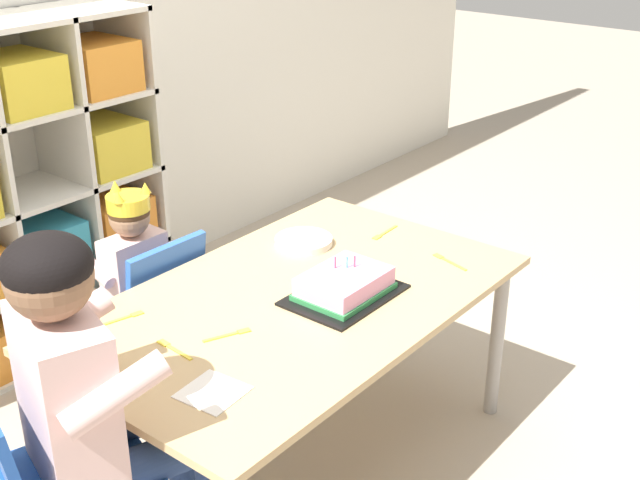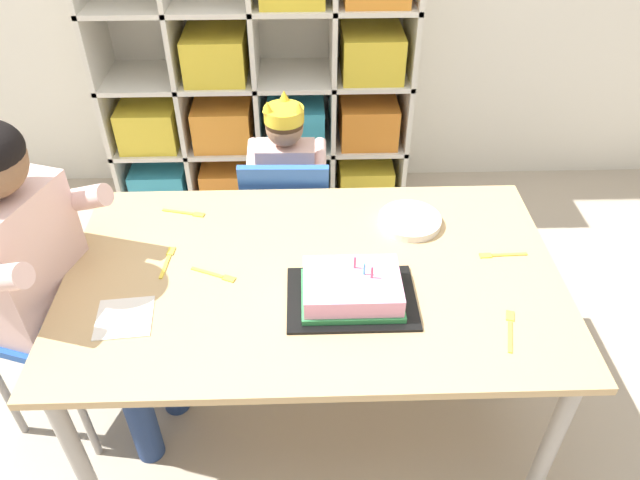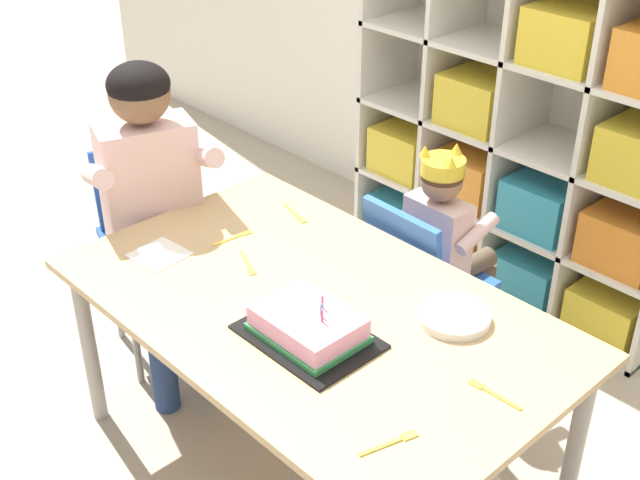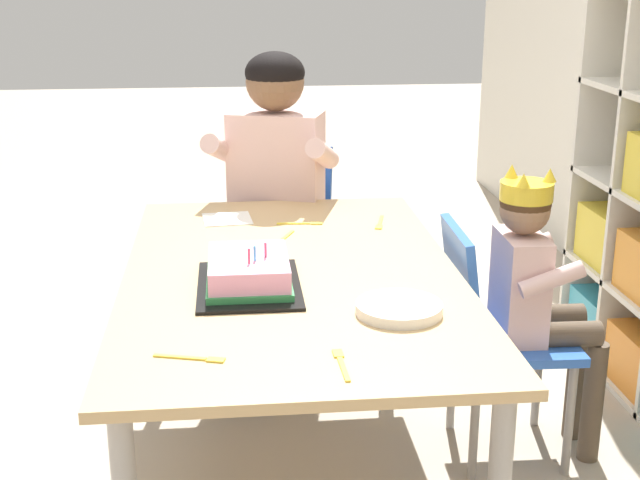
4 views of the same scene
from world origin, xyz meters
name	(u,v)px [view 1 (image 1 of 4)]	position (x,y,z in m)	size (l,w,h in m)	color
ground	(296,460)	(0.00, 0.00, 0.00)	(16.00, 16.00, 0.00)	tan
storage_cubby_shelf	(6,225)	(-0.17, 1.25, 0.54)	(1.34, 0.36, 1.27)	silver
activity_table	(294,315)	(0.00, 0.00, 0.54)	(1.38, 0.84, 0.60)	tan
classroom_chair_blue	(152,312)	(-0.09, 0.55, 0.39)	(0.34, 0.35, 0.67)	blue
child_with_crown	(127,269)	(-0.08, 0.67, 0.51)	(0.30, 0.31, 0.83)	beige
adult_helper_seated	(94,390)	(-0.72, -0.01, 0.66)	(0.48, 0.46, 1.07)	beige
birthday_cake_on_tray	(344,286)	(0.10, -0.11, 0.63)	(0.34, 0.24, 0.11)	black
paper_plate_stack	(304,241)	(0.30, 0.22, 0.61)	(0.19, 0.19, 0.02)	white
paper_napkin_square	(213,392)	(-0.49, -0.16, 0.60)	(0.14, 0.14, 0.00)	white
fork_near_child_seat	(448,261)	(0.49, -0.23, 0.60)	(0.05, 0.14, 0.00)	yellow
fork_beside_plate_stack	(123,318)	(-0.39, 0.29, 0.60)	(0.14, 0.05, 0.00)	yellow
fork_by_napkin	(230,334)	(-0.27, 0.00, 0.60)	(0.13, 0.07, 0.00)	yellow
fork_near_cake_tray	(384,233)	(0.54, 0.06, 0.60)	(0.14, 0.02, 0.00)	yellow
fork_at_table_front_edge	(173,348)	(-0.41, 0.06, 0.60)	(0.03, 0.14, 0.00)	yellow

